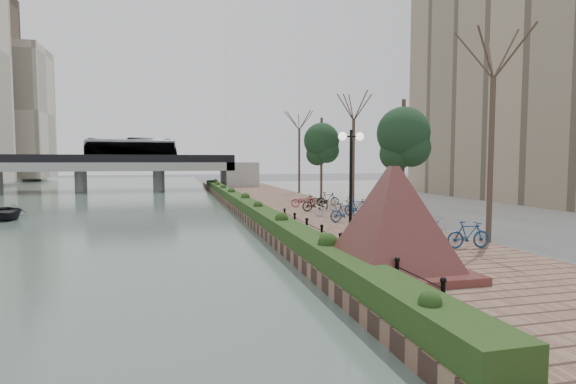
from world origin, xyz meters
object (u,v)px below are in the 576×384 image
object	(u,v)px
lamppost	(351,161)
pedestrian	(389,223)
boat	(3,212)
granite_monument	(393,219)
motorcycle	(396,243)

from	to	relation	value
lamppost	pedestrian	world-z (taller)	lamppost
lamppost	pedestrian	xyz separation A→B (m)	(1.44, -0.39, -2.41)
boat	granite_monument	bearing A→B (deg)	-76.33
granite_monument	boat	xyz separation A→B (m)	(-16.61, 20.26, -1.57)
motorcycle	boat	distance (m)	25.73
motorcycle	boat	size ratio (longest dim) A/B	0.42
motorcycle	pedestrian	bearing A→B (deg)	46.22
motorcycle	pedestrian	size ratio (longest dim) A/B	1.17
granite_monument	boat	distance (m)	26.25
motorcycle	boat	world-z (taller)	motorcycle
pedestrian	boat	world-z (taller)	pedestrian
lamppost	pedestrian	distance (m)	2.83
granite_monument	boat	size ratio (longest dim) A/B	1.32
lamppost	boat	size ratio (longest dim) A/B	0.99
lamppost	motorcycle	xyz separation A→B (m)	(0.25, -3.25, -2.62)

